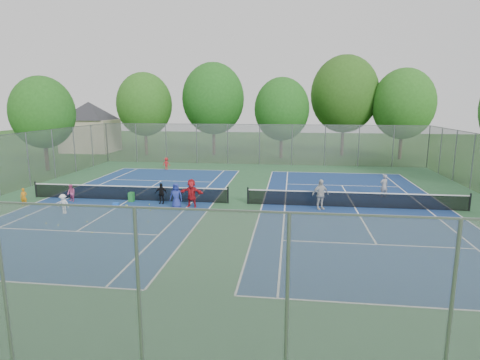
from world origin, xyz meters
name	(u,v)px	position (x,y,z in m)	size (l,w,h in m)	color
ground	(238,204)	(0.00, 0.00, 0.00)	(120.00, 120.00, 0.00)	#224E18
court_pad	(238,204)	(0.00, 0.00, 0.01)	(32.00, 32.00, 0.01)	#2A5A35
court_left	(129,200)	(-7.00, 0.00, 0.02)	(10.97, 23.77, 0.01)	navy
court_right	(355,207)	(7.00, 0.00, 0.02)	(10.97, 23.77, 0.01)	navy
net_left	(129,193)	(-7.00, 0.00, 0.46)	(12.87, 0.10, 0.91)	black
net_right	(355,200)	(7.00, 0.00, 0.46)	(12.87, 0.10, 0.91)	black
fence_north	(259,145)	(0.00, 16.00, 2.00)	(32.00, 0.10, 4.00)	gray
fence_south	(139,296)	(0.00, -16.00, 2.00)	(32.00, 0.10, 4.00)	gray
house	(89,118)	(-22.00, 24.00, 4.21)	(11.03, 11.03, 7.30)	#B7A88C
tree_nw	(144,104)	(-14.00, 22.00, 5.89)	(6.40, 6.40, 9.58)	#443326
tree_nl	(213,99)	(-6.00, 23.00, 6.54)	(7.20, 7.20, 10.69)	#443326
tree_nc	(282,109)	(2.00, 21.00, 5.39)	(6.00, 6.00, 8.85)	#443326
tree_nr	(345,94)	(9.00, 24.00, 7.04)	(7.60, 7.60, 11.42)	#443326
tree_ne	(404,104)	(15.00, 22.00, 5.97)	(6.60, 6.60, 9.77)	#443326
tree_side_w	(42,112)	(-19.00, 10.00, 5.24)	(5.60, 5.60, 8.47)	#443326
ball_crate	(116,205)	(-7.06, -1.84, 0.15)	(0.35, 0.35, 0.30)	blue
ball_hopper	(131,197)	(-6.69, -0.36, 0.30)	(0.31, 0.31, 0.60)	green
student_a	(24,197)	(-12.76, -2.09, 0.53)	(0.39, 0.26, 1.07)	orange
student_b	(71,193)	(-10.43, -0.83, 0.55)	(0.54, 0.42, 1.11)	#CD4F85
student_c	(63,204)	(-9.38, -3.48, 0.56)	(0.72, 0.42, 1.12)	white
student_d	(161,193)	(-4.67, -0.60, 0.65)	(0.76, 0.32, 1.30)	black
student_e	(176,196)	(-3.43, -1.60, 0.76)	(0.75, 0.48, 1.53)	navy
student_f	(191,193)	(-2.63, -1.13, 0.85)	(1.57, 0.50, 1.70)	red
child_far_baseline	(166,164)	(-8.25, 11.70, 0.56)	(0.73, 0.42, 1.13)	red
instructor	(384,186)	(9.26, 2.95, 0.76)	(0.55, 0.36, 1.52)	gray
teen_court_b	(320,194)	(4.92, -0.68, 0.89)	(1.04, 0.43, 1.78)	beige
tennis_ball_0	(148,222)	(-4.09, -4.50, 0.03)	(0.07, 0.07, 0.07)	#ACC42D
tennis_ball_1	(87,222)	(-7.25, -4.90, 0.03)	(0.07, 0.07, 0.07)	#B4C52E
tennis_ball_2	(92,233)	(-6.12, -6.55, 0.03)	(0.07, 0.07, 0.07)	#BFE936
tennis_ball_3	(118,204)	(-7.26, -1.09, 0.03)	(0.07, 0.07, 0.07)	yellow
tennis_ball_4	(149,205)	(-5.28, -1.07, 0.03)	(0.07, 0.07, 0.07)	#BDE034
tennis_ball_5	(26,216)	(-11.08, -4.31, 0.03)	(0.07, 0.07, 0.07)	#A5C82E
tennis_ball_6	(127,206)	(-6.53, -1.45, 0.03)	(0.07, 0.07, 0.07)	#E6F438
tennis_ball_7	(46,224)	(-9.17, -5.46, 0.03)	(0.07, 0.07, 0.07)	gold
tennis_ball_8	(187,210)	(-2.71, -1.86, 0.03)	(0.07, 0.07, 0.07)	yellow
tennis_ball_9	(150,211)	(-4.76, -2.33, 0.03)	(0.07, 0.07, 0.07)	#B3C42D
tennis_ball_10	(126,206)	(-6.60, -1.44, 0.03)	(0.07, 0.07, 0.07)	#C1EA36
tennis_ball_11	(58,225)	(-8.39, -5.66, 0.03)	(0.07, 0.07, 0.07)	#CAE936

